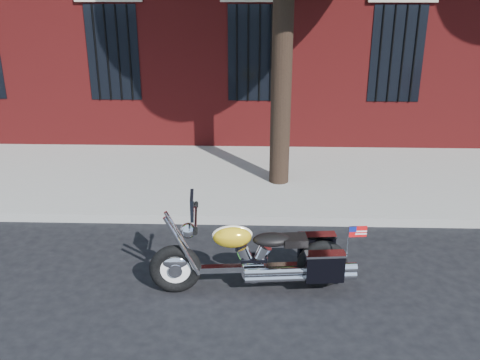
{
  "coord_description": "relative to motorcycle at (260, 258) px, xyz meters",
  "views": [
    {
      "loc": [
        0.08,
        -6.43,
        3.74
      ],
      "look_at": [
        -0.16,
        0.8,
        0.97
      ],
      "focal_mm": 40.0,
      "sensor_mm": 36.0,
      "label": 1
    }
  ],
  "objects": [
    {
      "name": "motorcycle",
      "position": [
        0.0,
        0.0,
        0.0
      ],
      "size": [
        2.63,
        0.88,
        1.32
      ],
      "rotation": [
        0.0,
        0.0,
        0.1
      ],
      "color": "black",
      "rests_on": "ground"
    },
    {
      "name": "ground",
      "position": [
        -0.14,
        0.56,
        -0.45
      ],
      "size": [
        120.0,
        120.0,
        0.0
      ],
      "primitive_type": "plane",
      "color": "black",
      "rests_on": "ground"
    },
    {
      "name": "sidewalk",
      "position": [
        -0.14,
        3.82,
        -0.37
      ],
      "size": [
        40.0,
        3.6,
        0.15
      ],
      "primitive_type": "cube",
      "color": "gray",
      "rests_on": "ground"
    },
    {
      "name": "curb",
      "position": [
        -0.14,
        1.94,
        -0.37
      ],
      "size": [
        40.0,
        0.16,
        0.15
      ],
      "primitive_type": "cube",
      "color": "gray",
      "rests_on": "ground"
    }
  ]
}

